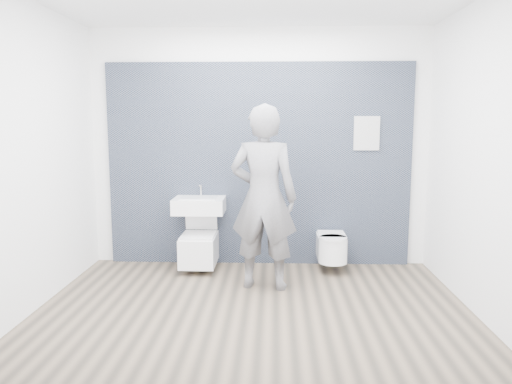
{
  "coord_description": "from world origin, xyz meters",
  "views": [
    {
      "loc": [
        0.19,
        -4.46,
        1.74
      ],
      "look_at": [
        0.0,
        0.6,
        1.0
      ],
      "focal_mm": 35.0,
      "sensor_mm": 36.0,
      "label": 1
    }
  ],
  "objects_px": {
    "washbasin": "(199,205)",
    "toilet_square": "(199,247)",
    "toilet_rounded": "(332,247)",
    "visitor": "(264,198)"
  },
  "relations": [
    {
      "from": "toilet_square",
      "to": "visitor",
      "type": "xyz_separation_m",
      "value": [
        0.76,
        -0.59,
        0.68
      ]
    },
    {
      "from": "visitor",
      "to": "toilet_rounded",
      "type": "bearing_deg",
      "value": -133.22
    },
    {
      "from": "washbasin",
      "to": "toilet_rounded",
      "type": "relative_size",
      "value": 1.06
    },
    {
      "from": "washbasin",
      "to": "visitor",
      "type": "height_order",
      "value": "visitor"
    },
    {
      "from": "toilet_square",
      "to": "visitor",
      "type": "height_order",
      "value": "visitor"
    },
    {
      "from": "toilet_rounded",
      "to": "visitor",
      "type": "bearing_deg",
      "value": -142.43
    },
    {
      "from": "toilet_rounded",
      "to": "visitor",
      "type": "relative_size",
      "value": 0.29
    },
    {
      "from": "toilet_square",
      "to": "visitor",
      "type": "relative_size",
      "value": 0.41
    },
    {
      "from": "toilet_rounded",
      "to": "visitor",
      "type": "height_order",
      "value": "visitor"
    },
    {
      "from": "washbasin",
      "to": "toilet_square",
      "type": "relative_size",
      "value": 0.76
    }
  ]
}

